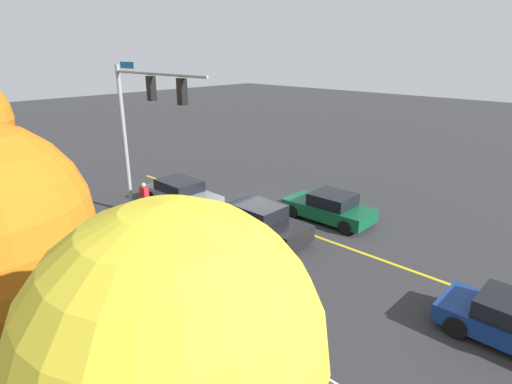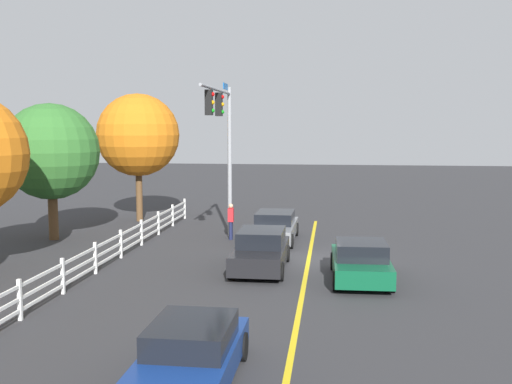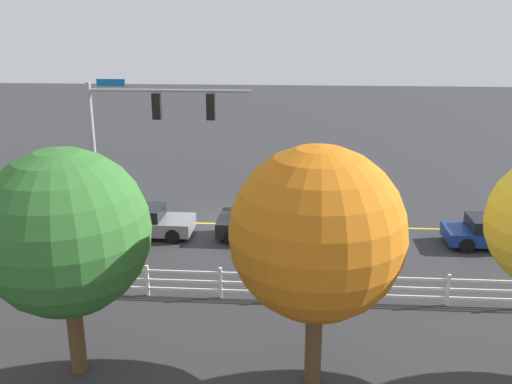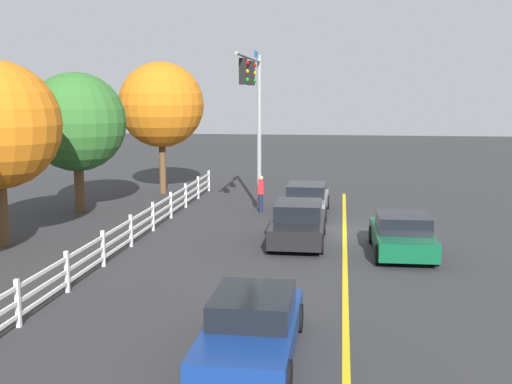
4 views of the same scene
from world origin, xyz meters
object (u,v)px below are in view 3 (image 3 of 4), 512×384
(tree_3, at_px, (317,234))
(car_0, at_px, (265,223))
(tree_0, at_px, (66,232))
(car_3, at_px, (142,221))
(pedestrian, at_px, (125,232))
(car_1, at_px, (291,200))
(car_2, at_px, (497,232))

(tree_3, bearing_deg, car_0, -79.72)
(car_0, height_order, tree_0, tree_0)
(car_3, bearing_deg, car_0, 1.00)
(car_0, height_order, tree_3, tree_3)
(car_0, bearing_deg, pedestrian, -160.05)
(car_0, bearing_deg, car_1, 72.28)
(car_1, xyz_separation_m, tree_3, (-0.76, 13.95, 3.61))
(car_1, bearing_deg, car_3, 26.80)
(pedestrian, bearing_deg, car_0, -74.25)
(car_2, distance_m, pedestrian, 15.83)
(car_3, bearing_deg, car_1, 29.10)
(pedestrian, distance_m, tree_3, 11.71)
(pedestrian, distance_m, tree_0, 8.87)
(car_0, xyz_separation_m, car_1, (-1.12, -3.58, -0.05))
(car_2, bearing_deg, car_3, 179.31)
(car_0, distance_m, car_3, 5.55)
(car_0, height_order, car_1, car_0)
(car_1, xyz_separation_m, tree_0, (5.73, 13.89, 3.44))
(car_0, xyz_separation_m, tree_0, (4.61, 10.31, 3.39))
(tree_0, bearing_deg, car_1, -112.43)
(car_1, distance_m, tree_0, 15.42)
(car_1, bearing_deg, car_2, 155.18)
(car_3, height_order, tree_0, tree_0)
(tree_3, bearing_deg, car_1, -86.90)
(car_3, relative_size, tree_3, 0.69)
(pedestrian, relative_size, tree_3, 0.26)
(car_3, distance_m, tree_3, 13.24)
(car_0, bearing_deg, tree_0, -114.35)
(tree_3, bearing_deg, car_3, -54.30)
(car_0, bearing_deg, car_3, 180.00)
(car_1, bearing_deg, pedestrian, 38.17)
(car_0, height_order, pedestrian, pedestrian)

